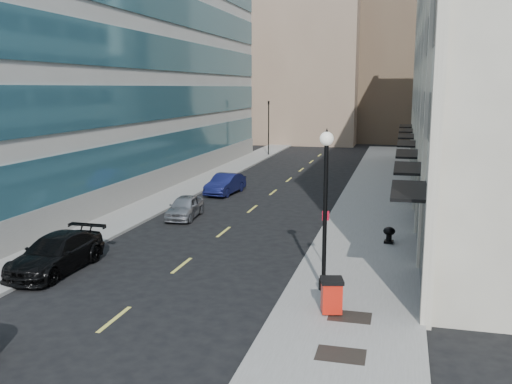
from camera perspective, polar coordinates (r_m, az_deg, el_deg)
The scene contains 19 objects.
ground at distance 18.39m, azimuth -17.01°, elevation -14.44°, with size 160.00×160.00×0.00m, color black.
sidewalk_right at distance 34.98m, azimuth 11.60°, elevation -2.20°, with size 5.00×80.00×0.15m, color gray.
sidewalk_left at distance 38.23m, azimuth -9.84°, elevation -1.06°, with size 3.00×80.00×0.15m, color gray.
building_left at distance 48.16m, azimuth -17.27°, elevation 12.83°, with size 16.14×46.00×20.00m.
skyline_tan_near at distance 83.39m, azimuth 5.57°, elevation 14.80°, with size 14.00×18.00×28.00m, color #8D745C.
skyline_brown at distance 86.64m, azimuth 14.24°, elevation 16.36°, with size 12.00×16.00×34.00m, color brown.
skyline_tan_far at distance 95.01m, azimuth 0.39°, elevation 12.49°, with size 12.00×14.00×22.00m, color #8D745C.
skyline_stone at distance 80.66m, azimuth 21.24°, elevation 11.46°, with size 10.00×14.00×20.00m, color beige.
grate_mid at distance 16.92m, azimuth 8.48°, elevation -15.79°, with size 1.40×1.00×0.01m, color black.
grate_far at distance 19.46m, azimuth 9.37°, elevation -12.20°, with size 1.40×1.00×0.01m, color black.
road_centerline at distance 33.28m, azimuth -1.69°, elevation -2.75°, with size 0.15×68.20×0.01m.
traffic_signal at distance 63.82m, azimuth 1.27°, elevation 8.75°, with size 0.66×0.66×6.98m.
car_black_pickup at distance 25.35m, azimuth -19.38°, elevation -5.82°, with size 2.13×5.24×1.52m, color black.
car_silver_sedan at distance 33.75m, azimuth -7.13°, elevation -1.50°, with size 1.56×3.89×1.32m, color gray.
car_blue_sedan at distance 41.08m, azimuth -3.09°, elevation 0.80°, with size 1.54×4.42×1.46m, color #131748.
trash_bin at distance 19.46m, azimuth 7.57°, elevation -10.12°, with size 0.89×0.91×1.20m.
lamppost at distance 20.82m, azimuth 6.95°, elevation -0.46°, with size 0.50×0.50×6.03m.
sign_post at distance 24.09m, azimuth 6.95°, elevation -3.63°, with size 0.29×0.11×2.54m.
urn_planter at distance 28.38m, azimuth 13.17°, elevation -4.05°, with size 0.58×0.58×0.80m.
Camera 1 is at (9.01, -14.12, 7.60)m, focal length 40.00 mm.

